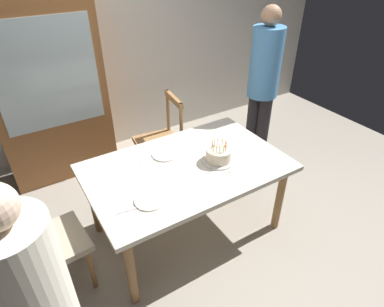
# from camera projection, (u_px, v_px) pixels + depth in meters

# --- Properties ---
(ground) EXTENTS (6.40, 6.40, 0.00)m
(ground) POSITION_uv_depth(u_px,v_px,m) (187.00, 228.00, 3.05)
(ground) COLOR #9E9384
(back_wall) EXTENTS (6.40, 0.10, 2.60)m
(back_wall) POSITION_uv_depth(u_px,v_px,m) (101.00, 42.00, 3.64)
(back_wall) COLOR beige
(back_wall) RESTS_ON ground
(dining_table) EXTENTS (1.62, 1.03, 0.72)m
(dining_table) POSITION_uv_depth(u_px,v_px,m) (187.00, 173.00, 2.69)
(dining_table) COLOR silver
(dining_table) RESTS_ON ground
(birthday_cake) EXTENTS (0.28, 0.28, 0.18)m
(birthday_cake) POSITION_uv_depth(u_px,v_px,m) (219.00, 155.00, 2.68)
(birthday_cake) COLOR silver
(birthday_cake) RESTS_ON dining_table
(plate_near_celebrant) EXTENTS (0.22, 0.22, 0.01)m
(plate_near_celebrant) POSITION_uv_depth(u_px,v_px,m) (150.00, 200.00, 2.29)
(plate_near_celebrant) COLOR white
(plate_near_celebrant) RESTS_ON dining_table
(plate_far_side) EXTENTS (0.22, 0.22, 0.01)m
(plate_far_side) POSITION_uv_depth(u_px,v_px,m) (165.00, 154.00, 2.77)
(plate_far_side) COLOR white
(plate_far_side) RESTS_ON dining_table
(fork_near_celebrant) EXTENTS (0.18, 0.04, 0.01)m
(fork_near_celebrant) POSITION_uv_depth(u_px,v_px,m) (129.00, 210.00, 2.21)
(fork_near_celebrant) COLOR silver
(fork_near_celebrant) RESTS_ON dining_table
(fork_far_side) EXTENTS (0.18, 0.05, 0.01)m
(fork_far_side) POSITION_uv_depth(u_px,v_px,m) (148.00, 161.00, 2.70)
(fork_far_side) COLOR silver
(fork_far_side) RESTS_ON dining_table
(fork_near_guest) EXTENTS (0.18, 0.04, 0.01)m
(fork_near_guest) POSITION_uv_depth(u_px,v_px,m) (237.00, 168.00, 2.61)
(fork_near_guest) COLOR silver
(fork_near_guest) RESTS_ON dining_table
(chair_spindle_back) EXTENTS (0.49, 0.49, 0.95)m
(chair_spindle_back) POSITION_uv_depth(u_px,v_px,m) (160.00, 142.00, 3.46)
(chair_spindle_back) COLOR #9E7042
(chair_spindle_back) RESTS_ON ground
(chair_upholstered) EXTENTS (0.48, 0.47, 0.95)m
(chair_upholstered) POSITION_uv_depth(u_px,v_px,m) (38.00, 241.00, 2.23)
(chair_upholstered) COLOR tan
(chair_upholstered) RESTS_ON ground
(person_guest) EXTENTS (0.32, 0.32, 1.76)m
(person_guest) POSITION_uv_depth(u_px,v_px,m) (263.00, 82.00, 3.42)
(person_guest) COLOR #262328
(person_guest) RESTS_ON ground
(china_cabinet) EXTENTS (1.10, 0.45, 1.90)m
(china_cabinet) POSITION_uv_depth(u_px,v_px,m) (49.00, 93.00, 3.31)
(china_cabinet) COLOR brown
(china_cabinet) RESTS_ON ground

